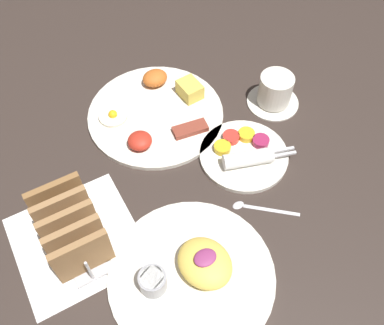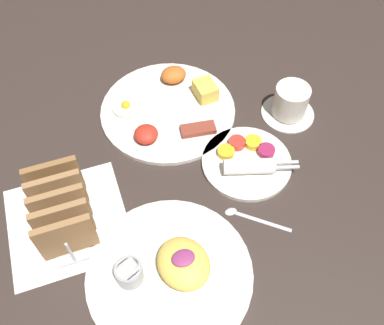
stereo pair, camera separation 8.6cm
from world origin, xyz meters
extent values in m
plane|color=#332823|center=(0.00, 0.00, 0.00)|extent=(3.00, 3.00, 0.00)
cube|color=white|center=(-0.20, 0.01, 0.00)|extent=(0.22, 0.22, 0.00)
cylinder|color=silver|center=(0.07, 0.22, 0.01)|extent=(0.31, 0.31, 0.01)
cube|color=#E5C64C|center=(0.16, 0.23, 0.03)|extent=(0.05, 0.06, 0.04)
ellipsoid|color=#C66023|center=(0.11, 0.30, 0.03)|extent=(0.06, 0.05, 0.03)
cylinder|color=#F4EACC|center=(-0.02, 0.25, 0.01)|extent=(0.06, 0.06, 0.01)
sphere|color=yellow|center=(-0.02, 0.25, 0.02)|extent=(0.02, 0.02, 0.02)
ellipsoid|color=red|center=(0.00, 0.15, 0.02)|extent=(0.05, 0.05, 0.03)
cube|color=brown|center=(0.11, 0.13, 0.02)|extent=(0.08, 0.04, 0.01)
cylinder|color=silver|center=(0.18, 0.02, 0.01)|extent=(0.19, 0.19, 0.01)
cylinder|color=#99234C|center=(0.23, 0.03, 0.02)|extent=(0.04, 0.04, 0.01)
cylinder|color=gold|center=(0.21, 0.06, 0.02)|extent=(0.04, 0.04, 0.01)
cylinder|color=red|center=(0.18, 0.07, 0.02)|extent=(0.04, 0.04, 0.01)
cylinder|color=gold|center=(0.15, 0.06, 0.02)|extent=(0.04, 0.04, 0.01)
cylinder|color=white|center=(0.17, 0.00, 0.03)|extent=(0.11, 0.06, 0.03)
cube|color=silver|center=(0.25, -0.02, 0.03)|extent=(0.05, 0.02, 0.00)
cube|color=silver|center=(0.24, -0.03, 0.03)|extent=(0.05, 0.02, 0.00)
cylinder|color=silver|center=(-0.05, -0.15, 0.01)|extent=(0.29, 0.29, 0.01)
ellipsoid|color=#EAC651|center=(-0.02, -0.15, 0.03)|extent=(0.11, 0.12, 0.04)
ellipsoid|color=#8C3366|center=(-0.02, -0.15, 0.05)|extent=(0.04, 0.03, 0.01)
cylinder|color=#99999E|center=(-0.11, -0.14, 0.03)|extent=(0.05, 0.05, 0.04)
cylinder|color=white|center=(-0.11, -0.14, 0.05)|extent=(0.04, 0.04, 0.01)
cube|color=#B7B7BC|center=(-0.20, 0.01, 0.01)|extent=(0.06, 0.18, 0.01)
cube|color=olive|center=(-0.20, -0.05, 0.06)|extent=(0.10, 0.01, 0.10)
cube|color=#956C44|center=(-0.20, -0.02, 0.06)|extent=(0.10, 0.01, 0.10)
cube|color=olive|center=(-0.20, 0.01, 0.06)|extent=(0.10, 0.01, 0.10)
cube|color=#966D44|center=(-0.20, 0.04, 0.06)|extent=(0.10, 0.01, 0.10)
cube|color=brown|center=(-0.20, 0.08, 0.06)|extent=(0.10, 0.01, 0.10)
cylinder|color=#B7B7BC|center=(-0.20, -0.07, 0.04)|extent=(0.01, 0.01, 0.07)
cylinder|color=#B7B7BC|center=(-0.20, 0.10, 0.04)|extent=(0.01, 0.01, 0.07)
cylinder|color=silver|center=(0.33, 0.12, 0.00)|extent=(0.12, 0.12, 0.01)
cylinder|color=silver|center=(0.33, 0.12, 0.04)|extent=(0.08, 0.08, 0.07)
cylinder|color=#381E0F|center=(0.33, 0.12, 0.07)|extent=(0.06, 0.06, 0.01)
cube|color=silver|center=(0.16, -0.11, 0.00)|extent=(0.09, 0.08, 0.00)
ellipsoid|color=silver|center=(0.11, -0.07, 0.00)|extent=(0.02, 0.02, 0.01)
camera|label=1|loc=(-0.18, -0.39, 0.73)|focal=40.00mm
camera|label=2|loc=(-0.10, -0.43, 0.73)|focal=40.00mm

